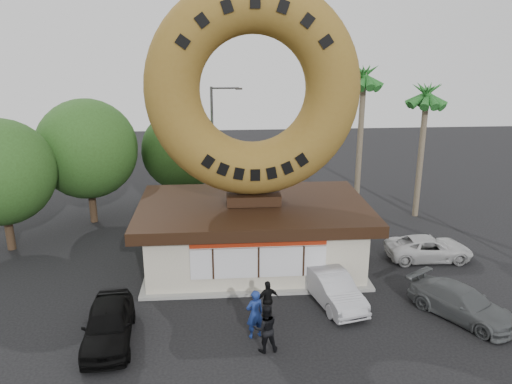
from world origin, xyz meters
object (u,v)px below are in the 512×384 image
object	(u,v)px
giant_donut	(253,90)
car_black	(108,324)
person_left	(255,314)
car_grey	(462,303)
person_center	(265,328)
person_right	(268,300)
street_lamp	(215,140)
car_silver	(332,288)
car_white	(429,248)
donut_shop	(253,232)

from	to	relation	value
giant_donut	car_black	world-z (taller)	giant_donut
person_left	car_black	bearing A→B (deg)	-22.48
car_black	car_grey	size ratio (longest dim) A/B	0.98
person_center	person_right	xyz separation A→B (m)	(0.32, 2.26, -0.12)
street_lamp	car_grey	xyz separation A→B (m)	(9.99, -15.64, -3.83)
car_black	car_silver	size ratio (longest dim) A/B	1.04
person_center	car_white	bearing A→B (deg)	-148.35
donut_shop	person_left	distance (m)	6.43
street_lamp	car_black	xyz separation A→B (m)	(-4.08, -16.25, -3.74)
street_lamp	car_grey	bearing A→B (deg)	-57.44
person_center	person_right	world-z (taller)	person_center
donut_shop	car_grey	world-z (taller)	donut_shop
giant_donut	person_left	bearing A→B (deg)	-93.79
person_left	donut_shop	bearing A→B (deg)	-114.89
giant_donut	car_silver	world-z (taller)	giant_donut
donut_shop	car_white	distance (m)	9.18
person_center	car_black	xyz separation A→B (m)	(-5.83, 1.06, -0.20)
car_black	car_white	world-z (taller)	car_black
donut_shop	person_right	size ratio (longest dim) A/B	6.85
person_right	car_silver	distance (m)	3.08
person_center	car_grey	size ratio (longest dim) A/B	0.42
car_silver	person_right	bearing A→B (deg)	-174.48
car_black	car_silver	world-z (taller)	car_black
person_left	car_grey	xyz separation A→B (m)	(8.55, 0.75, -0.34)
person_left	person_right	size ratio (longest dim) A/B	1.20
giant_donut	car_silver	bearing A→B (deg)	-52.28
person_center	person_right	bearing A→B (deg)	-104.72
person_left	car_black	distance (m)	5.52
street_lamp	car_silver	world-z (taller)	street_lamp
giant_donut	car_grey	world-z (taller)	giant_donut
person_center	car_white	distance (m)	11.73
street_lamp	car_silver	xyz separation A→B (m)	(4.97, -14.03, -3.79)
giant_donut	car_grey	xyz separation A→B (m)	(8.13, -5.64, -8.10)
car_grey	car_white	size ratio (longest dim) A/B	1.02
donut_shop	person_right	world-z (taller)	donut_shop
person_center	car_grey	xyz separation A→B (m)	(8.23, 1.67, -0.29)
giant_donut	person_left	xyz separation A→B (m)	(-0.42, -6.38, -7.77)
person_right	car_silver	world-z (taller)	person_right
person_right	donut_shop	bearing A→B (deg)	-105.51
street_lamp	person_right	bearing A→B (deg)	-82.16
car_silver	person_center	bearing A→B (deg)	-148.34
giant_donut	car_black	distance (m)	11.77
donut_shop	car_black	size ratio (longest dim) A/B	2.57
donut_shop	person_center	size ratio (longest dim) A/B	5.97
person_left	car_grey	world-z (taller)	person_left
person_left	car_silver	world-z (taller)	person_left
donut_shop	car_grey	size ratio (longest dim) A/B	2.51
person_center	car_white	size ratio (longest dim) A/B	0.43
car_black	car_silver	distance (m)	9.32
person_right	car_black	distance (m)	6.27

